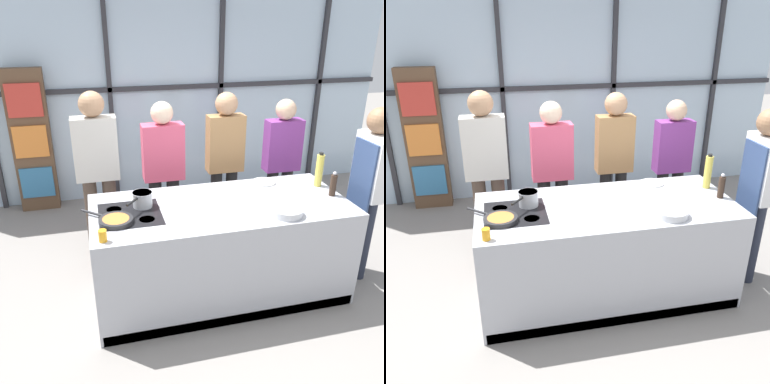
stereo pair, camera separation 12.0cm
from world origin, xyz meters
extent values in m
plane|color=gray|center=(0.00, 0.00, 0.00)|extent=(18.00, 18.00, 0.00)
cube|color=silver|center=(0.00, 2.52, 1.40)|extent=(6.40, 0.04, 2.80)
cube|color=#2D2D33|center=(0.00, 2.47, 1.54)|extent=(6.40, 0.06, 0.06)
cube|color=#2D2D33|center=(-0.77, 2.47, 1.40)|extent=(0.06, 0.06, 2.80)
cube|color=#2D2D33|center=(0.77, 2.47, 1.40)|extent=(0.06, 0.06, 2.80)
cube|color=#2D2D33|center=(2.30, 2.47, 1.40)|extent=(0.06, 0.06, 2.80)
cube|color=brown|center=(-1.82, 2.34, 0.93)|extent=(0.49, 0.16, 1.86)
cube|color=teal|center=(-1.82, 2.25, 0.41)|extent=(0.41, 0.03, 0.41)
cube|color=orange|center=(-1.82, 2.25, 0.97)|extent=(0.41, 0.03, 0.41)
cube|color=red|center=(-1.82, 2.25, 1.49)|extent=(0.41, 0.03, 0.41)
cube|color=#A8AAB2|center=(0.00, 0.00, 0.46)|extent=(2.28, 1.00, 0.92)
cube|color=black|center=(-0.80, 0.00, 0.91)|extent=(0.52, 0.52, 0.01)
cube|color=black|center=(0.00, -0.48, 0.05)|extent=(2.24, 0.03, 0.10)
cylinder|color=#38383D|center=(-0.93, -0.12, 0.91)|extent=(0.13, 0.13, 0.01)
cylinder|color=#38383D|center=(-0.68, -0.12, 0.91)|extent=(0.13, 0.13, 0.01)
cylinder|color=#38383D|center=(-0.93, 0.12, 0.91)|extent=(0.13, 0.13, 0.01)
cylinder|color=#38383D|center=(-0.68, 0.12, 0.91)|extent=(0.13, 0.13, 0.01)
cylinder|color=#232838|center=(1.44, -0.14, 0.43)|extent=(0.12, 0.12, 0.86)
cylinder|color=#232838|center=(1.44, 0.03, 0.43)|extent=(0.12, 0.12, 0.86)
cube|color=white|center=(1.44, -0.05, 1.17)|extent=(0.17, 0.37, 0.62)
cube|color=navy|center=(1.35, -0.05, 0.94)|extent=(0.02, 0.32, 0.94)
cylinder|color=#47382D|center=(-0.93, 0.95, 0.45)|extent=(0.14, 0.14, 0.89)
cylinder|color=#47382D|center=(-1.13, 0.95, 0.45)|extent=(0.14, 0.14, 0.89)
cube|color=beige|center=(-1.03, 0.95, 1.22)|extent=(0.44, 0.20, 0.64)
sphere|color=tan|center=(-1.03, 0.95, 1.66)|extent=(0.25, 0.25, 0.25)
cylinder|color=black|center=(-0.24, 0.95, 0.41)|extent=(0.14, 0.14, 0.83)
cylinder|color=black|center=(-0.44, 0.95, 0.41)|extent=(0.14, 0.14, 0.83)
cube|color=#DB4C6B|center=(-0.34, 0.95, 1.13)|extent=(0.44, 0.20, 0.60)
sphere|color=beige|center=(-0.34, 0.95, 1.54)|extent=(0.23, 0.23, 0.23)
cylinder|color=black|center=(0.43, 0.95, 0.43)|extent=(0.13, 0.13, 0.86)
cylinder|color=black|center=(0.25, 0.95, 0.43)|extent=(0.13, 0.13, 0.86)
cube|color=#A37547|center=(0.34, 0.95, 1.17)|extent=(0.40, 0.18, 0.62)
sphere|color=tan|center=(0.34, 0.95, 1.60)|extent=(0.24, 0.24, 0.24)
cylinder|color=black|center=(1.12, 0.95, 0.40)|extent=(0.13, 0.13, 0.81)
cylinder|color=black|center=(0.94, 0.95, 0.40)|extent=(0.13, 0.13, 0.81)
cube|color=#7A3384|center=(1.03, 0.95, 1.10)|extent=(0.41, 0.18, 0.58)
sphere|color=#D8AD8C|center=(1.03, 0.95, 1.50)|extent=(0.23, 0.23, 0.23)
cylinder|color=#232326|center=(-0.93, -0.12, 0.94)|extent=(0.28, 0.28, 0.04)
cylinder|color=#B26B2D|center=(-0.93, -0.12, 0.95)|extent=(0.22, 0.22, 0.01)
cylinder|color=#232326|center=(-1.11, 0.04, 0.95)|extent=(0.18, 0.16, 0.02)
cylinder|color=silver|center=(-0.68, 0.12, 0.98)|extent=(0.17, 0.17, 0.13)
cylinder|color=silver|center=(-0.68, 0.12, 1.05)|extent=(0.18, 0.18, 0.01)
cylinder|color=black|center=(-0.78, 0.00, 1.03)|extent=(0.11, 0.13, 0.02)
cylinder|color=white|center=(0.57, 0.37, 0.93)|extent=(0.23, 0.23, 0.01)
cylinder|color=silver|center=(0.46, -0.33, 0.95)|extent=(0.27, 0.27, 0.06)
cylinder|color=#4C4C51|center=(0.46, -0.33, 0.97)|extent=(0.22, 0.22, 0.01)
cylinder|color=#E0CC4C|center=(1.04, 0.18, 1.08)|extent=(0.07, 0.07, 0.31)
cylinder|color=black|center=(1.04, 0.18, 1.25)|extent=(0.04, 0.04, 0.02)
cylinder|color=#332319|center=(1.05, -0.07, 1.02)|extent=(0.06, 0.06, 0.20)
sphere|color=#B2B2B7|center=(1.05, -0.07, 1.13)|extent=(0.03, 0.03, 0.03)
cylinder|color=orange|center=(-1.04, -0.40, 0.96)|extent=(0.06, 0.06, 0.09)
camera|label=1|loc=(-1.03, -3.08, 2.46)|focal=38.00mm
camera|label=2|loc=(-0.92, -3.10, 2.46)|focal=38.00mm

